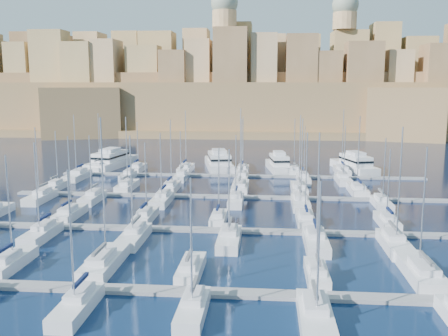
# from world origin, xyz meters

# --- Properties ---
(ground) EXTENTS (600.00, 600.00, 0.00)m
(ground) POSITION_xyz_m (0.00, 0.00, 0.00)
(ground) COLOR black
(ground) RESTS_ON ground
(pontoon_near) EXTENTS (84.00, 2.00, 0.40)m
(pontoon_near) POSITION_xyz_m (0.00, -34.00, 0.20)
(pontoon_near) COLOR slate
(pontoon_near) RESTS_ON ground
(pontoon_mid_near) EXTENTS (84.00, 2.00, 0.40)m
(pontoon_mid_near) POSITION_xyz_m (0.00, -12.00, 0.20)
(pontoon_mid_near) COLOR slate
(pontoon_mid_near) RESTS_ON ground
(pontoon_mid_far) EXTENTS (84.00, 2.00, 0.40)m
(pontoon_mid_far) POSITION_xyz_m (0.00, 10.00, 0.20)
(pontoon_mid_far) COLOR slate
(pontoon_mid_far) RESTS_ON ground
(pontoon_far) EXTENTS (84.00, 2.00, 0.40)m
(pontoon_far) POSITION_xyz_m (0.00, 32.00, 0.20)
(pontoon_far) COLOR slate
(pontoon_far) RESTS_ON ground
(sailboat_1) EXTENTS (2.63, 8.77, 13.50)m
(sailboat_1) POSITION_xyz_m (-23.33, -28.73, 0.74)
(sailboat_1) COLOR silver
(sailboat_1) RESTS_ON ground
(sailboat_2) EXTENTS (3.15, 10.50, 17.79)m
(sailboat_2) POSITION_xyz_m (-12.44, -27.87, 0.79)
(sailboat_2) COLOR silver
(sailboat_2) RESTS_ON ground
(sailboat_3) EXTENTS (2.49, 8.28, 11.34)m
(sailboat_3) POSITION_xyz_m (-2.12, -28.97, 0.71)
(sailboat_3) COLOR silver
(sailboat_3) RESTS_ON ground
(sailboat_4) EXTENTS (2.34, 7.79, 11.92)m
(sailboat_4) POSITION_xyz_m (11.82, -29.21, 0.72)
(sailboat_4) COLOR silver
(sailboat_4) RESTS_ON ground
(sailboat_5) EXTENTS (3.24, 10.78, 14.83)m
(sailboat_5) POSITION_xyz_m (23.28, -27.74, 0.77)
(sailboat_5) COLOR silver
(sailboat_5) RESTS_ON ground
(sailboat_8) EXTENTS (2.58, 8.61, 14.00)m
(sailboat_8) POSITION_xyz_m (-11.29, -39.19, 0.74)
(sailboat_8) COLOR silver
(sailboat_8) RESTS_ON ground
(sailboat_9) EXTENTS (2.43, 8.09, 11.18)m
(sailboat_9) POSITION_xyz_m (-0.40, -38.94, 0.71)
(sailboat_9) COLOR silver
(sailboat_9) RESTS_ON ground
(sailboat_10) EXTENTS (2.93, 9.77, 13.48)m
(sailboat_10) POSITION_xyz_m (10.72, -39.76, 0.75)
(sailboat_10) COLOR silver
(sailboat_10) RESTS_ON ground
(sailboat_13) EXTENTS (2.70, 8.99, 13.41)m
(sailboat_13) POSITION_xyz_m (-25.08, -6.62, 0.74)
(sailboat_13) COLOR silver
(sailboat_13) RESTS_ON ground
(sailboat_14) EXTENTS (2.48, 8.27, 12.59)m
(sailboat_14) POSITION_xyz_m (-12.66, -6.97, 0.72)
(sailboat_14) COLOR silver
(sailboat_14) RESTS_ON ground
(sailboat_15) EXTENTS (2.30, 7.67, 11.90)m
(sailboat_15) POSITION_xyz_m (-1.12, -7.27, 0.71)
(sailboat_15) COLOR silver
(sailboat_15) RESTS_ON ground
(sailboat_16) EXTENTS (2.64, 8.81, 14.30)m
(sailboat_16) POSITION_xyz_m (12.22, -6.71, 0.74)
(sailboat_16) COLOR silver
(sailboat_16) RESTS_ON ground
(sailboat_17) EXTENTS (2.52, 8.39, 12.00)m
(sailboat_17) POSITION_xyz_m (24.46, -6.91, 0.72)
(sailboat_17) COLOR silver
(sailboat_17) RESTS_ON ground
(sailboat_19) EXTENTS (2.73, 9.11, 13.79)m
(sailboat_19) POSITION_xyz_m (-24.82, -17.44, 0.74)
(sailboat_19) COLOR silver
(sailboat_19) RESTS_ON ground
(sailboat_20) EXTENTS (2.86, 9.52, 14.85)m
(sailboat_20) POSITION_xyz_m (-11.66, -17.64, 0.75)
(sailboat_20) COLOR silver
(sailboat_20) RESTS_ON ground
(sailboat_21) EXTENTS (2.86, 9.55, 13.21)m
(sailboat_21) POSITION_xyz_m (1.33, -17.66, 0.74)
(sailboat_21) COLOR silver
(sailboat_21) RESTS_ON ground
(sailboat_22) EXTENTS (2.94, 9.79, 15.45)m
(sailboat_22) POSITION_xyz_m (12.78, -17.78, 0.76)
(sailboat_22) COLOR silver
(sailboat_22) RESTS_ON ground
(sailboat_23) EXTENTS (2.96, 9.87, 16.26)m
(sailboat_23) POSITION_xyz_m (22.90, -17.82, 0.77)
(sailboat_23) COLOR silver
(sailboat_23) RESTS_ON ground
(sailboat_24) EXTENTS (2.39, 7.98, 12.19)m
(sailboat_24) POSITION_xyz_m (-36.53, 14.88, 0.72)
(sailboat_24) COLOR silver
(sailboat_24) RESTS_ON ground
(sailboat_25) EXTENTS (2.82, 9.40, 15.01)m
(sailboat_25) POSITION_xyz_m (-22.10, 15.58, 0.75)
(sailboat_25) COLOR silver
(sailboat_25) RESTS_ON ground
(sailboat_26) EXTENTS (2.69, 8.95, 14.57)m
(sailboat_26) POSITION_xyz_m (-13.01, 15.36, 0.75)
(sailboat_26) COLOR silver
(sailboat_26) RESTS_ON ground
(sailboat_27) EXTENTS (3.18, 10.60, 16.82)m
(sailboat_27) POSITION_xyz_m (0.93, 16.17, 0.78)
(sailboat_27) COLOR silver
(sailboat_27) RESTS_ON ground
(sailboat_28) EXTENTS (2.99, 9.96, 15.59)m
(sailboat_28) POSITION_xyz_m (12.63, 15.86, 0.76)
(sailboat_28) COLOR silver
(sailboat_28) RESTS_ON ground
(sailboat_29) EXTENTS (2.99, 9.96, 15.37)m
(sailboat_29) POSITION_xyz_m (23.99, 15.86, 0.76)
(sailboat_29) COLOR silver
(sailboat_29) RESTS_ON ground
(sailboat_30) EXTENTS (2.84, 9.47, 13.88)m
(sailboat_30) POSITION_xyz_m (-35.11, 4.38, 0.75)
(sailboat_30) COLOR silver
(sailboat_30) RESTS_ON ground
(sailboat_31) EXTENTS (2.61, 8.70, 12.51)m
(sailboat_31) POSITION_xyz_m (-25.41, 4.76, 0.73)
(sailboat_31) COLOR silver
(sailboat_31) RESTS_ON ground
(sailboat_32) EXTENTS (2.82, 9.40, 13.08)m
(sailboat_32) POSITION_xyz_m (-12.46, 4.42, 0.74)
(sailboat_32) COLOR silver
(sailboat_32) RESTS_ON ground
(sailboat_33) EXTENTS (2.54, 8.48, 12.75)m
(sailboat_33) POSITION_xyz_m (0.79, 4.87, 0.73)
(sailboat_33) COLOR silver
(sailboat_33) RESTS_ON ground
(sailboat_34) EXTENTS (2.95, 9.85, 15.76)m
(sailboat_34) POSITION_xyz_m (12.15, 4.20, 0.76)
(sailboat_34) COLOR silver
(sailboat_34) RESTS_ON ground
(sailboat_35) EXTENTS (2.51, 8.36, 12.47)m
(sailboat_35) POSITION_xyz_m (26.24, 4.93, 0.72)
(sailboat_35) COLOR silver
(sailboat_35) RESTS_ON ground
(sailboat_36) EXTENTS (2.85, 9.50, 14.40)m
(sailboat_36) POSITION_xyz_m (-35.39, 37.63, 0.75)
(sailboat_36) COLOR silver
(sailboat_36) RESTS_ON ground
(sailboat_37) EXTENTS (2.68, 8.95, 12.36)m
(sailboat_37) POSITION_xyz_m (-25.59, 37.36, 0.73)
(sailboat_37) COLOR silver
(sailboat_37) RESTS_ON ground
(sailboat_38) EXTENTS (2.97, 9.89, 15.27)m
(sailboat_38) POSITION_xyz_m (-13.68, 37.82, 0.76)
(sailboat_38) COLOR silver
(sailboat_38) RESTS_ON ground
(sailboat_39) EXTENTS (2.74, 9.12, 13.84)m
(sailboat_39) POSITION_xyz_m (0.36, 37.45, 0.74)
(sailboat_39) COLOR silver
(sailboat_39) RESTS_ON ground
(sailboat_40) EXTENTS (2.67, 8.89, 13.40)m
(sailboat_40) POSITION_xyz_m (12.71, 37.33, 0.74)
(sailboat_40) COLOR silver
(sailboat_40) RESTS_ON ground
(sailboat_41) EXTENTS (3.06, 10.19, 15.74)m
(sailboat_41) POSITION_xyz_m (24.15, 37.97, 0.77)
(sailboat_41) COLOR silver
(sailboat_41) RESTS_ON ground
(sailboat_42) EXTENTS (3.22, 10.72, 14.84)m
(sailboat_42) POSITION_xyz_m (-36.39, 25.77, 0.77)
(sailboat_42) COLOR silver
(sailboat_42) RESTS_ON ground
(sailboat_43) EXTENTS (2.30, 7.65, 11.47)m
(sailboat_43) POSITION_xyz_m (-25.18, 27.27, 0.71)
(sailboat_43) COLOR silver
(sailboat_43) RESTS_ON ground
(sailboat_44) EXTENTS (2.41, 8.03, 11.35)m
(sailboat_44) POSITION_xyz_m (-12.91, 27.09, 0.71)
(sailboat_44) COLOR silver
(sailboat_44) RESTS_ON ground
(sailboat_45) EXTENTS (2.73, 9.09, 14.08)m
(sailboat_45) POSITION_xyz_m (0.70, 26.57, 0.74)
(sailboat_45) COLOR silver
(sailboat_45) RESTS_ON ground
(sailboat_46) EXTENTS (2.71, 9.03, 12.71)m
(sailboat_46) POSITION_xyz_m (14.24, 26.60, 0.73)
(sailboat_46) COLOR silver
(sailboat_46) RESTS_ON ground
(sailboat_47) EXTENTS (2.76, 9.21, 12.88)m
(sailboat_47) POSITION_xyz_m (22.74, 26.51, 0.74)
(sailboat_47) COLOR silver
(sailboat_47) RESTS_ON ground
(motor_yacht_a) EXTENTS (9.04, 20.68, 5.25)m
(motor_yacht_a) POSITION_xyz_m (-33.99, 43.11, 1.73)
(motor_yacht_a) COLOR silver
(motor_yacht_a) RESTS_ON ground
(motor_yacht_b) EXTENTS (9.50, 20.29, 5.25)m
(motor_yacht_b) POSITION_xyz_m (-5.95, 42.89, 1.73)
(motor_yacht_b) COLOR silver
(motor_yacht_b) RESTS_ON ground
(motor_yacht_c) EXTENTS (6.51, 15.23, 5.25)m
(motor_yacht_c) POSITION_xyz_m (9.11, 40.59, 1.73)
(motor_yacht_c) COLOR silver
(motor_yacht_c) RESTS_ON ground
(motor_yacht_d) EXTENTS (9.83, 18.22, 5.25)m
(motor_yacht_d) POSITION_xyz_m (27.73, 41.90, 1.73)
(motor_yacht_d) COLOR silver
(motor_yacht_d) RESTS_ON ground
(fortified_city) EXTENTS (460.00, 108.95, 59.52)m
(fortified_city) POSITION_xyz_m (-0.19, 155.26, 14.74)
(fortified_city) COLOR brown
(fortified_city) RESTS_ON ground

